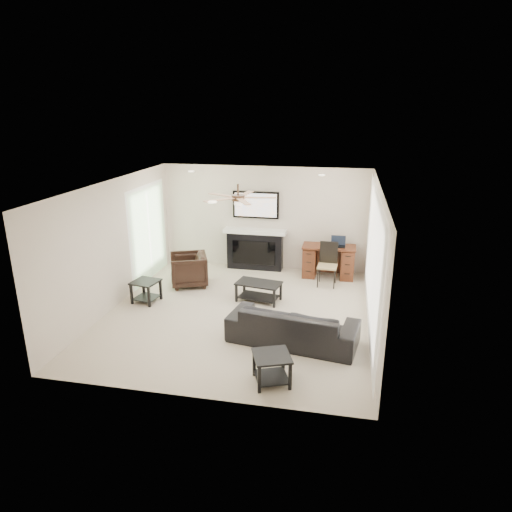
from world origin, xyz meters
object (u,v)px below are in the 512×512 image
object	(u,v)px
fireplace_unit	(255,231)
armchair	(189,270)
coffee_table	(259,292)
sofa	(293,325)
desk	(328,262)

from	to	relation	value
fireplace_unit	armchair	bearing A→B (deg)	-132.12
coffee_table	sofa	bearing A→B (deg)	-50.72
coffee_table	desk	size ratio (longest dim) A/B	0.74
armchair	desk	xyz separation A→B (m)	(3.03, 1.14, 0.02)
armchair	fireplace_unit	size ratio (longest dim) A/B	0.42
armchair	sofa	bearing A→B (deg)	28.19
fireplace_unit	coffee_table	bearing A→B (deg)	-76.17
fireplace_unit	desk	xyz separation A→B (m)	(1.80, -0.22, -0.57)
desk	armchair	bearing A→B (deg)	-159.43
coffee_table	desk	bearing A→B (deg)	61.68
armchair	desk	world-z (taller)	desk
coffee_table	fireplace_unit	size ratio (longest dim) A/B	0.47
sofa	coffee_table	xyz separation A→B (m)	(-0.90, 1.60, -0.12)
sofa	fireplace_unit	xyz separation A→B (m)	(-1.37, 3.51, 0.64)
sofa	armchair	world-z (taller)	armchair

